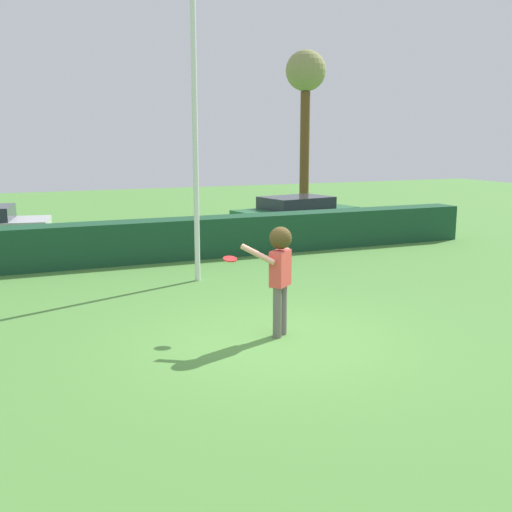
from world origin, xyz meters
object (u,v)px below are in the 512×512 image
object	(u,v)px
lamppost	(195,113)
parked_car_green	(296,213)
person	(280,266)
frisbee	(230,259)
maple_tree	(306,84)

from	to	relation	value
lamppost	parked_car_green	xyz separation A→B (m)	(5.12, 5.27, -3.01)
lamppost	parked_car_green	size ratio (longest dim) A/B	1.52
parked_car_green	lamppost	bearing A→B (deg)	-134.17
parked_car_green	person	bearing A→B (deg)	-118.01
person	lamppost	world-z (taller)	lamppost
person	lamppost	distance (m)	4.97
person	parked_car_green	bearing A→B (deg)	61.99
person	frisbee	distance (m)	0.89
lamppost	parked_car_green	distance (m)	7.94
parked_car_green	maple_tree	xyz separation A→B (m)	(1.77, 2.85, 4.46)
frisbee	maple_tree	world-z (taller)	maple_tree
person	lamppost	size ratio (longest dim) A/B	0.27
lamppost	parked_car_green	world-z (taller)	lamppost
lamppost	frisbee	bearing A→B (deg)	-98.85
parked_car_green	maple_tree	bearing A→B (deg)	58.23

